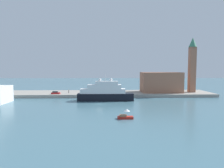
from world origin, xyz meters
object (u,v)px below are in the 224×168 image
(harbor_building, at_px, (161,82))
(bell_tower, at_px, (192,63))
(large_yacht, at_px, (105,93))
(parked_car, at_px, (56,93))
(small_motorboat, at_px, (125,116))
(mooring_bollard, at_px, (105,94))
(person_figure, at_px, (69,91))

(harbor_building, bearing_deg, bell_tower, -1.17)
(large_yacht, xyz_separation_m, bell_tower, (43.96, 17.45, 13.02))
(parked_car, bearing_deg, bell_tower, 5.11)
(small_motorboat, distance_m, mooring_bollard, 40.29)
(harbor_building, height_order, bell_tower, bell_tower)
(person_figure, xyz_separation_m, mooring_bollard, (17.75, -5.17, -0.45))
(large_yacht, bearing_deg, mooring_bollard, 89.58)
(harbor_building, height_order, person_figure, harbor_building)
(parked_car, distance_m, person_figure, 6.45)
(bell_tower, xyz_separation_m, person_figure, (-61.64, -2.65, -14.07))
(small_motorboat, relative_size, harbor_building, 0.22)
(parked_car, bearing_deg, large_yacht, -26.27)
(large_yacht, xyz_separation_m, harbor_building, (28.32, 17.77, 3.17))
(small_motorboat, xyz_separation_m, mooring_bollard, (-5.71, 39.88, 0.91))
(small_motorboat, height_order, bell_tower, bell_tower)
(harbor_building, xyz_separation_m, person_figure, (-46.00, -2.97, -4.21))
(large_yacht, xyz_separation_m, mooring_bollard, (0.07, 9.63, -1.50))
(bell_tower, xyz_separation_m, mooring_bollard, (-43.89, -7.82, -14.52))
(parked_car, bearing_deg, harbor_building, 7.00)
(small_motorboat, distance_m, harbor_building, 53.34)
(mooring_bollard, bearing_deg, large_yacht, -90.42)
(large_yacht, height_order, harbor_building, harbor_building)
(person_figure, height_order, mooring_bollard, person_figure)
(harbor_building, bearing_deg, mooring_bollard, -163.92)
(parked_car, bearing_deg, small_motorboat, -55.21)
(bell_tower, relative_size, person_figure, 15.56)
(bell_tower, height_order, person_figure, bell_tower)
(small_motorboat, bearing_deg, harbor_building, 64.86)
(large_yacht, xyz_separation_m, parked_car, (-23.19, 11.45, -1.28))
(small_motorboat, distance_m, bell_tower, 63.01)
(person_figure, distance_m, mooring_bollard, 18.50)
(small_motorboat, xyz_separation_m, person_figure, (-23.46, 45.05, 1.37))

